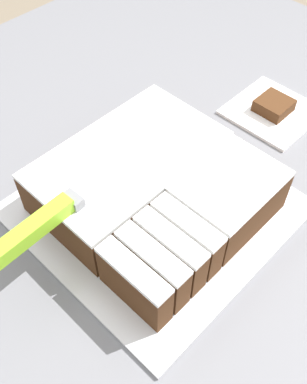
{
  "coord_description": "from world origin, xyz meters",
  "views": [
    {
      "loc": [
        -0.3,
        -0.37,
        1.47
      ],
      "look_at": [
        -0.0,
        -0.08,
        0.97
      ],
      "focal_mm": 42.0,
      "sensor_mm": 36.0,
      "label": 1
    }
  ],
  "objects_px": {
    "cake_board": "(154,209)",
    "knife": "(59,211)",
    "cake": "(153,190)",
    "brownie": "(274,105)"
  },
  "relations": [
    {
      "from": "cake_board",
      "to": "knife",
      "type": "bearing_deg",
      "value": 164.22
    },
    {
      "from": "cake_board",
      "to": "cake",
      "type": "height_order",
      "value": "cake"
    },
    {
      "from": "knife",
      "to": "cake",
      "type": "bearing_deg",
      "value": -16.48
    },
    {
      "from": "knife",
      "to": "cake_board",
      "type": "bearing_deg",
      "value": -17.86
    },
    {
      "from": "cake_board",
      "to": "knife",
      "type": "relative_size",
      "value": 1.06
    },
    {
      "from": "cake",
      "to": "knife",
      "type": "relative_size",
      "value": 0.84
    },
    {
      "from": "cake_board",
      "to": "knife",
      "type": "xyz_separation_m",
      "value": [
        -0.13,
        0.04,
        0.09
      ]
    },
    {
      "from": "cake_board",
      "to": "brownie",
      "type": "relative_size",
      "value": 6.21
    },
    {
      "from": "cake",
      "to": "brownie",
      "type": "relative_size",
      "value": 4.88
    },
    {
      "from": "cake",
      "to": "knife",
      "type": "xyz_separation_m",
      "value": [
        -0.14,
        0.04,
        0.05
      ]
    }
  ]
}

